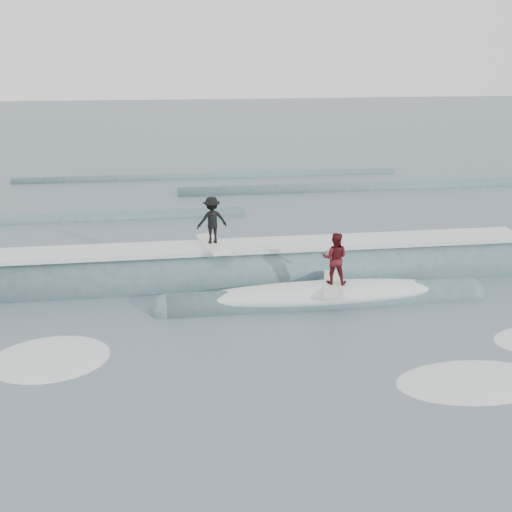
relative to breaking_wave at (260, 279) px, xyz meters
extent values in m
plane|color=#425460|center=(-0.24, -6.04, -0.04)|extent=(160.00, 160.00, 0.00)
cylinder|color=#3C5B65|center=(-0.24, 0.29, -0.04)|extent=(21.93, 2.04, 2.04)
cylinder|color=#3C5B65|center=(1.56, -1.91, -0.04)|extent=(9.00, 1.01, 1.01)
sphere|color=#3C5B65|center=(-2.94, -1.91, -0.04)|extent=(1.01, 1.01, 1.01)
sphere|color=#3C5B65|center=(6.06, -1.91, -0.04)|extent=(1.01, 1.01, 1.01)
cube|color=white|center=(-0.24, 0.29, 1.05)|extent=(18.00, 1.30, 0.14)
ellipsoid|color=white|center=(1.56, -1.91, 0.26)|extent=(7.60, 1.30, 0.60)
cube|color=silver|center=(-1.48, 0.29, 1.17)|extent=(0.98, 2.07, 0.10)
imported|color=black|center=(-1.48, 0.29, 1.95)|extent=(1.03, 0.71, 1.47)
cube|color=silver|center=(1.87, -1.91, 0.51)|extent=(1.06, 2.07, 0.10)
imported|color=#4A0E11|center=(1.87, -1.91, 1.32)|extent=(0.88, 0.78, 1.52)
ellipsoid|color=white|center=(-5.70, -4.18, -0.04)|extent=(2.86, 1.95, 0.10)
ellipsoid|color=white|center=(3.86, -6.52, -0.04)|extent=(3.30, 2.25, 0.10)
cylinder|color=#3C5B65|center=(8.46, 11.96, -0.04)|extent=(22.00, 0.80, 0.80)
cylinder|color=#3C5B65|center=(-0.65, 15.96, -0.04)|extent=(22.00, 0.60, 0.60)
camera|label=1|loc=(-2.43, -16.73, 6.88)|focal=40.00mm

